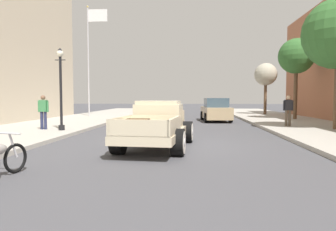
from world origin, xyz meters
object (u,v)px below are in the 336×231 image
object	(u,v)px
flagpole	(91,49)
street_lamp_near	(61,83)
car_background_tan	(216,110)
hotrod_truck_cream	(158,125)
street_tree_third	(266,75)
pedestrian_sidewalk_right	(288,109)
pedestrian_sidewalk_left	(43,110)
street_tree_second	(296,57)

from	to	relation	value
flagpole	street_lamp_near	bearing A→B (deg)	-78.42
car_background_tan	street_lamp_near	world-z (taller)	street_lamp_near
hotrod_truck_cream	car_background_tan	distance (m)	11.88
flagpole	street_tree_third	size ratio (longest dim) A/B	1.96
pedestrian_sidewalk_right	street_lamp_near	size ratio (longest dim) A/B	0.43
street_lamp_near	pedestrian_sidewalk_left	bearing A→B (deg)	164.00
pedestrian_sidewalk_left	street_lamp_near	bearing A→B (deg)	-16.00
hotrod_truck_cream	pedestrian_sidewalk_left	distance (m)	7.10
pedestrian_sidewalk_right	hotrod_truck_cream	bearing A→B (deg)	-134.72
pedestrian_sidewalk_right	car_background_tan	bearing A→B (deg)	123.82
street_lamp_near	flagpole	bearing A→B (deg)	101.58
hotrod_truck_cream	street_tree_second	xyz separation A→B (m)	(8.55, 12.03, 3.84)
hotrod_truck_cream	street_tree_second	bearing A→B (deg)	54.60
pedestrian_sidewalk_left	pedestrian_sidewalk_right	size ratio (longest dim) A/B	1.00
flagpole	pedestrian_sidewalk_right	bearing A→B (deg)	-31.69
car_background_tan	flagpole	distance (m)	11.78
street_tree_third	pedestrian_sidewalk_left	bearing A→B (deg)	-133.91
flagpole	street_tree_second	distance (m)	16.12
car_background_tan	pedestrian_sidewalk_right	size ratio (longest dim) A/B	2.67
car_background_tan	street_tree_third	bearing A→B (deg)	53.08
street_tree_second	car_background_tan	bearing A→B (deg)	-175.02
pedestrian_sidewalk_right	street_tree_third	distance (m)	12.27
flagpole	hotrod_truck_cream	bearing A→B (deg)	-63.75
hotrod_truck_cream	pedestrian_sidewalk_right	world-z (taller)	pedestrian_sidewalk_right
pedestrian_sidewalk_left	street_lamp_near	world-z (taller)	street_lamp_near
hotrod_truck_cream	pedestrian_sidewalk_left	size ratio (longest dim) A/B	3.05
street_lamp_near	street_tree_second	world-z (taller)	street_tree_second
pedestrian_sidewalk_left	pedestrian_sidewalk_right	xyz separation A→B (m)	(12.32, 2.59, 0.00)
pedestrian_sidewalk_right	flagpole	bearing A→B (deg)	148.31
pedestrian_sidewalk_right	street_tree_third	size ratio (longest dim) A/B	0.35
flagpole	street_tree_third	bearing A→B (deg)	12.83
hotrod_truck_cream	flagpole	distance (m)	17.23
pedestrian_sidewalk_left	street_tree_second	xyz separation A→B (m)	(14.55, 8.24, 3.50)
hotrod_truck_cream	pedestrian_sidewalk_left	xyz separation A→B (m)	(-6.00, 3.79, 0.33)
street_lamp_near	pedestrian_sidewalk_right	bearing A→B (deg)	14.33
hotrod_truck_cream	street_tree_third	bearing A→B (deg)	66.55
hotrod_truck_cream	pedestrian_sidewalk_left	world-z (taller)	pedestrian_sidewalk_left
car_background_tan	pedestrian_sidewalk_left	bearing A→B (deg)	-138.89
street_lamp_near	flagpole	distance (m)	12.01
street_tree_second	street_lamp_near	bearing A→B (deg)	-147.76
pedestrian_sidewalk_left	pedestrian_sidewalk_right	distance (m)	12.59
pedestrian_sidewalk_left	street_tree_third	xyz separation A→B (m)	(13.91, 14.45, 2.68)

